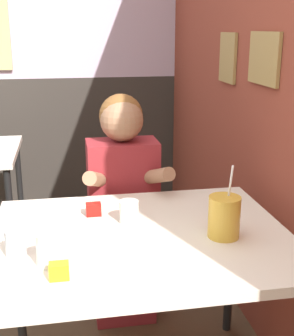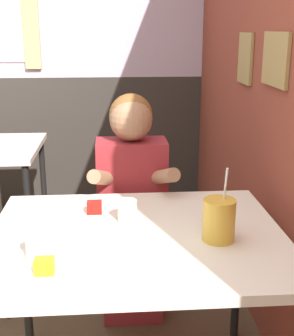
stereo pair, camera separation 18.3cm
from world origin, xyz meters
name	(u,v)px [view 2 (the right image)]	position (x,y,z in m)	size (l,w,h in m)	color
brick_wall_right	(255,53)	(1.21, 1.30, 1.35)	(0.08, 4.60, 2.70)	brown
back_wall	(49,43)	(-0.02, 2.63, 1.36)	(5.35, 0.09, 2.70)	silver
main_table	(137,249)	(0.54, 0.42, 0.69)	(1.09, 0.88, 0.75)	beige
person_seated	(132,206)	(0.55, 1.02, 0.63)	(0.42, 0.41, 1.18)	maroon
cocktail_pitcher	(219,220)	(0.82, 0.34, 0.83)	(0.11, 0.11, 0.27)	gold
glass_near_pitcher	(9,237)	(0.10, 0.32, 0.80)	(0.07, 0.07, 0.09)	silver
glass_center	(127,211)	(0.51, 0.53, 0.80)	(0.08, 0.08, 0.09)	silver
glass_far_side	(36,245)	(0.20, 0.24, 0.81)	(0.07, 0.07, 0.11)	silver
condiment_ketchup	(94,207)	(0.38, 0.63, 0.78)	(0.06, 0.04, 0.05)	#B7140F
condiment_mustard	(44,266)	(0.24, 0.15, 0.78)	(0.06, 0.04, 0.05)	yellow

